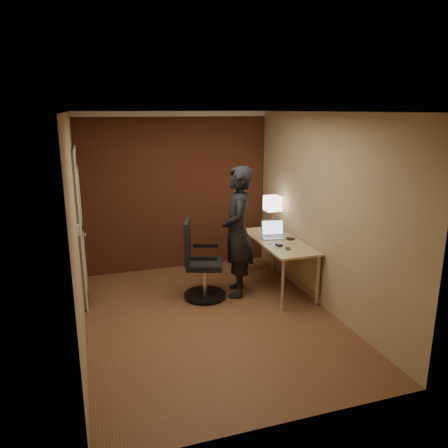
{
  "coord_description": "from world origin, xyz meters",
  "views": [
    {
      "loc": [
        -1.38,
        -4.78,
        2.53
      ],
      "look_at": [
        0.35,
        0.55,
        1.05
      ],
      "focal_mm": 35.0,
      "sensor_mm": 36.0,
      "label": 1
    }
  ],
  "objects_px": {
    "office_chair": "(200,265)",
    "person": "(238,232)",
    "desk": "(283,248)",
    "mouse": "(279,245)",
    "wallet": "(290,239)",
    "desk_lamp": "(273,204)",
    "laptop": "(273,232)",
    "phone": "(288,249)"
  },
  "relations": [
    {
      "from": "phone",
      "to": "person",
      "type": "xyz_separation_m",
      "value": [
        -0.56,
        0.41,
        0.17
      ]
    },
    {
      "from": "laptop",
      "to": "wallet",
      "type": "relative_size",
      "value": 3.39
    },
    {
      "from": "desk",
      "to": "office_chair",
      "type": "bearing_deg",
      "value": 178.27
    },
    {
      "from": "laptop",
      "to": "person",
      "type": "relative_size",
      "value": 0.21
    },
    {
      "from": "desk",
      "to": "phone",
      "type": "height_order",
      "value": "phone"
    },
    {
      "from": "desk",
      "to": "desk_lamp",
      "type": "distance_m",
      "value": 0.74
    },
    {
      "from": "laptop",
      "to": "person",
      "type": "distance_m",
      "value": 0.65
    },
    {
      "from": "mouse",
      "to": "person",
      "type": "distance_m",
      "value": 0.59
    },
    {
      "from": "laptop",
      "to": "person",
      "type": "xyz_separation_m",
      "value": [
        -0.61,
        -0.17,
        0.11
      ]
    },
    {
      "from": "phone",
      "to": "office_chair",
      "type": "relative_size",
      "value": 0.11
    },
    {
      "from": "desk_lamp",
      "to": "mouse",
      "type": "height_order",
      "value": "desk_lamp"
    },
    {
      "from": "office_chair",
      "to": "desk_lamp",
      "type": "bearing_deg",
      "value": 20.17
    },
    {
      "from": "desk",
      "to": "wallet",
      "type": "distance_m",
      "value": 0.17
    },
    {
      "from": "mouse",
      "to": "wallet",
      "type": "height_order",
      "value": "mouse"
    },
    {
      "from": "desk_lamp",
      "to": "office_chair",
      "type": "xyz_separation_m",
      "value": [
        -1.27,
        -0.47,
        -0.67
      ]
    },
    {
      "from": "laptop",
      "to": "phone",
      "type": "bearing_deg",
      "value": -95.02
    },
    {
      "from": "desk_lamp",
      "to": "person",
      "type": "distance_m",
      "value": 0.91
    },
    {
      "from": "phone",
      "to": "desk_lamp",
      "type": "bearing_deg",
      "value": 95.46
    },
    {
      "from": "wallet",
      "to": "person",
      "type": "bearing_deg",
      "value": 178.11
    },
    {
      "from": "laptop",
      "to": "mouse",
      "type": "xyz_separation_m",
      "value": [
        -0.11,
        -0.43,
        -0.05
      ]
    },
    {
      "from": "desk",
      "to": "mouse",
      "type": "distance_m",
      "value": 0.33
    },
    {
      "from": "desk",
      "to": "office_chair",
      "type": "relative_size",
      "value": 1.4
    },
    {
      "from": "desk",
      "to": "wallet",
      "type": "bearing_deg",
      "value": -6.02
    },
    {
      "from": "office_chair",
      "to": "person",
      "type": "xyz_separation_m",
      "value": [
        0.53,
        -0.02,
        0.43
      ]
    },
    {
      "from": "laptop",
      "to": "mouse",
      "type": "distance_m",
      "value": 0.44
    },
    {
      "from": "mouse",
      "to": "desk_lamp",
      "type": "bearing_deg",
      "value": 66.33
    },
    {
      "from": "laptop",
      "to": "phone",
      "type": "height_order",
      "value": "laptop"
    },
    {
      "from": "desk",
      "to": "office_chair",
      "type": "distance_m",
      "value": 1.23
    },
    {
      "from": "laptop",
      "to": "desk",
      "type": "bearing_deg",
      "value": -69.42
    },
    {
      "from": "person",
      "to": "phone",
      "type": "bearing_deg",
      "value": 72.01
    },
    {
      "from": "mouse",
      "to": "wallet",
      "type": "distance_m",
      "value": 0.36
    },
    {
      "from": "desk_lamp",
      "to": "office_chair",
      "type": "height_order",
      "value": "desk_lamp"
    },
    {
      "from": "mouse",
      "to": "office_chair",
      "type": "relative_size",
      "value": 0.09
    },
    {
      "from": "desk_lamp",
      "to": "laptop",
      "type": "height_order",
      "value": "desk_lamp"
    },
    {
      "from": "wallet",
      "to": "mouse",
      "type": "bearing_deg",
      "value": -140.93
    },
    {
      "from": "desk",
      "to": "laptop",
      "type": "distance_m",
      "value": 0.28
    },
    {
      "from": "person",
      "to": "laptop",
      "type": "bearing_deg",
      "value": 124.11
    },
    {
      "from": "desk_lamp",
      "to": "laptop",
      "type": "bearing_deg",
      "value": -110.62
    },
    {
      "from": "office_chair",
      "to": "person",
      "type": "height_order",
      "value": "person"
    },
    {
      "from": "person",
      "to": "desk",
      "type": "bearing_deg",
      "value": 107.06
    },
    {
      "from": "wallet",
      "to": "desk",
      "type": "bearing_deg",
      "value": 173.98
    },
    {
      "from": "laptop",
      "to": "wallet",
      "type": "height_order",
      "value": "laptop"
    }
  ]
}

